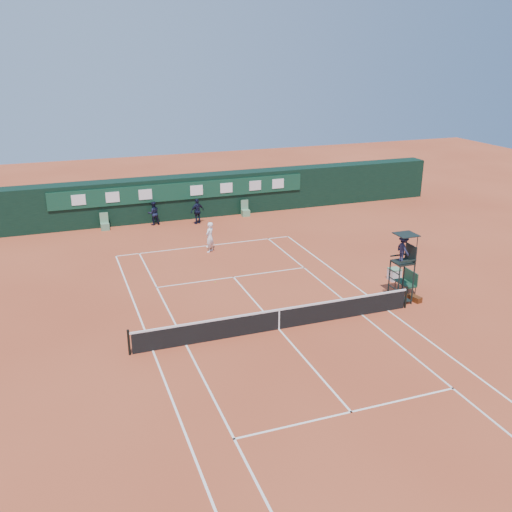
{
  "coord_description": "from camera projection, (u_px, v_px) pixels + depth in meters",
  "views": [
    {
      "loc": [
        -8.52,
        -20.47,
        11.41
      ],
      "look_at": [
        1.13,
        6.0,
        1.2
      ],
      "focal_mm": 40.0,
      "sensor_mm": 36.0,
      "label": 1
    }
  ],
  "objects": [
    {
      "name": "court_lines",
      "position": [
        279.0,
        329.0,
        24.71
      ],
      "size": [
        11.05,
        23.85,
        0.01
      ],
      "color": "white",
      "rests_on": "ground"
    },
    {
      "name": "player",
      "position": [
        210.0,
        237.0,
        33.87
      ],
      "size": [
        0.79,
        0.78,
        1.85
      ],
      "primitive_type": "imported",
      "rotation": [
        0.0,
        0.0,
        3.9
      ],
      "color": "white",
      "rests_on": "ground"
    },
    {
      "name": "tennis_ball",
      "position": [
        215.0,
        282.0,
        29.63
      ],
      "size": [
        0.06,
        0.06,
        0.06
      ],
      "primitive_type": "sphere",
      "color": "#B1CB2F",
      "rests_on": "ground"
    },
    {
      "name": "tennis_bag",
      "position": [
        414.0,
        298.0,
        27.46
      ],
      "size": [
        0.47,
        0.77,
        0.27
      ],
      "primitive_type": "cube",
      "rotation": [
        0.0,
        0.0,
        0.23
      ],
      "color": "black",
      "rests_on": "ground"
    },
    {
      "name": "linesman_chair_right",
      "position": [
        245.0,
        212.0,
        41.5
      ],
      "size": [
        0.55,
        0.5,
        1.15
      ],
      "color": "#63986A",
      "rests_on": "ground"
    },
    {
      "name": "tennis_net",
      "position": [
        279.0,
        319.0,
        24.54
      ],
      "size": [
        12.9,
        0.1,
        1.1
      ],
      "color": "black",
      "rests_on": "ground"
    },
    {
      "name": "back_wall",
      "position": [
        180.0,
        197.0,
        40.75
      ],
      "size": [
        40.0,
        1.65,
        3.0
      ],
      "color": "black",
      "rests_on": "ground"
    },
    {
      "name": "ball_kid_left",
      "position": [
        154.0,
        213.0,
        39.21
      ],
      "size": [
        0.85,
        0.69,
        1.65
      ],
      "primitive_type": "imported",
      "rotation": [
        0.0,
        0.0,
        3.23
      ],
      "color": "black",
      "rests_on": "ground"
    },
    {
      "name": "ground",
      "position": [
        279.0,
        329.0,
        24.72
      ],
      "size": [
        90.0,
        90.0,
        0.0
      ],
      "primitive_type": "plane",
      "color": "#C24F2D",
      "rests_on": "ground"
    },
    {
      "name": "cooler",
      "position": [
        394.0,
        274.0,
        29.9
      ],
      "size": [
        0.57,
        0.57,
        0.65
      ],
      "color": "silver",
      "rests_on": "ground"
    },
    {
      "name": "player_bench",
      "position": [
        408.0,
        280.0,
        28.41
      ],
      "size": [
        0.56,
        1.2,
        1.1
      ],
      "color": "#173926",
      "rests_on": "ground"
    },
    {
      "name": "umpire_chair",
      "position": [
        403.0,
        254.0,
        26.55
      ],
      "size": [
        0.96,
        0.95,
        3.42
      ],
      "color": "black",
      "rests_on": "ground"
    },
    {
      "name": "linesman_chair_left",
      "position": [
        105.0,
        225.0,
        38.28
      ],
      "size": [
        0.55,
        0.5,
        1.15
      ],
      "color": "#588664",
      "rests_on": "ground"
    },
    {
      "name": "ball_kid_right",
      "position": [
        197.0,
        211.0,
        39.45
      ],
      "size": [
        1.13,
        0.74,
        1.78
      ],
      "primitive_type": "imported",
      "rotation": [
        0.0,
        0.0,
        3.46
      ],
      "color": "black",
      "rests_on": "ground"
    }
  ]
}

